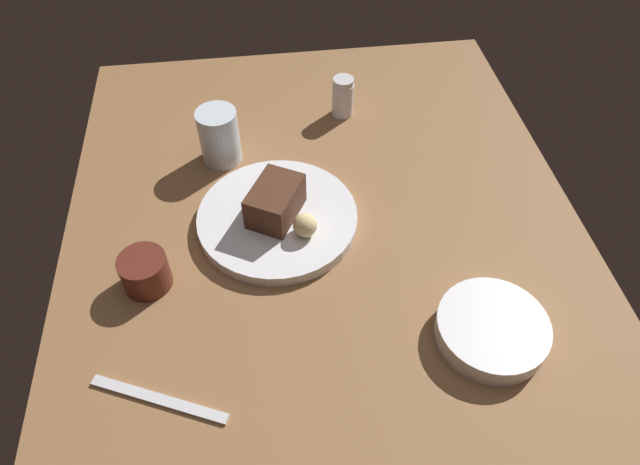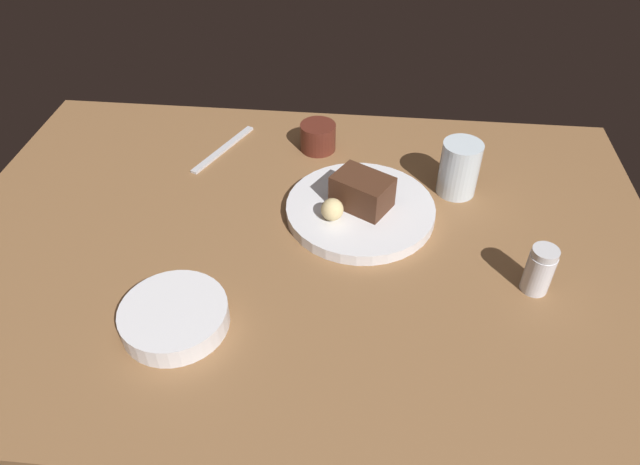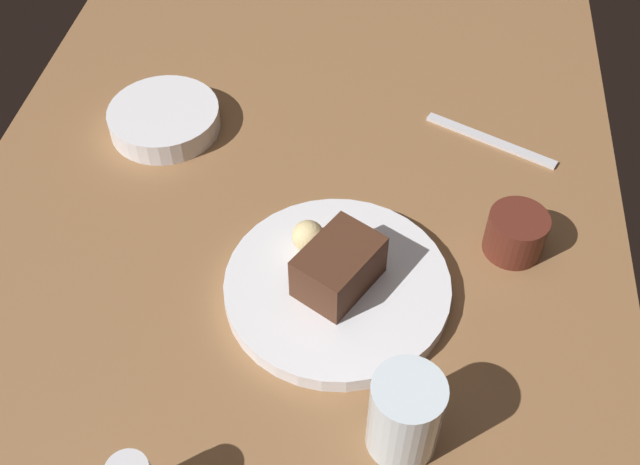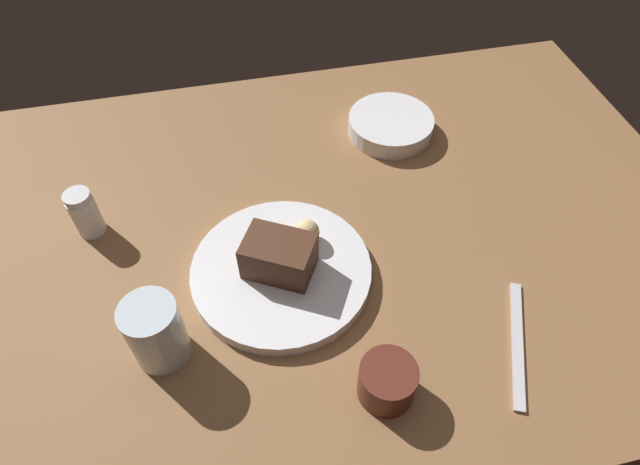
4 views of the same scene
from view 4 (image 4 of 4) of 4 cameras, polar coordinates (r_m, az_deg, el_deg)
name	(u,v)px [view 4 (image 4 of 4)]	position (r cm, az deg, el deg)	size (l,w,h in cm)	color
dining_table	(333,233)	(85.74, 1.39, -0.01)	(120.00, 84.00, 3.00)	brown
dessert_plate	(281,272)	(78.14, -4.12, -4.15)	(25.97, 25.97, 2.07)	silver
chocolate_cake_slice	(279,256)	(74.91, -4.36, -2.49)	(9.54, 6.61, 5.79)	#472819
bread_roll	(307,232)	(78.65, -1.43, 0.03)	(3.82, 3.82, 3.82)	#DBC184
salt_shaker	(85,213)	(88.53, -23.62, 1.90)	(4.15, 4.15, 8.00)	silver
water_glass	(156,332)	(71.01, -16.99, -10.06)	(7.12, 7.12, 10.16)	silver
side_bowl	(391,125)	(100.63, 7.48, 11.21)	(15.38, 15.38, 3.31)	silver
coffee_cup	(388,381)	(68.12, 7.18, -15.36)	(7.13, 7.13, 5.55)	#562319
butter_knife	(517,343)	(77.33, 20.15, -10.91)	(19.00, 1.40, 0.50)	silver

